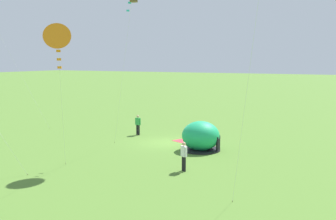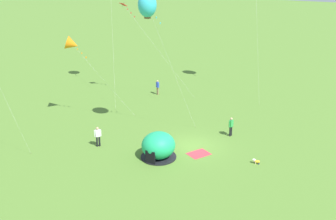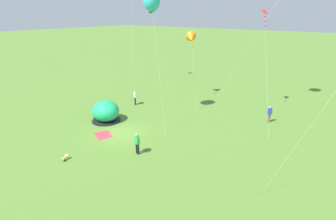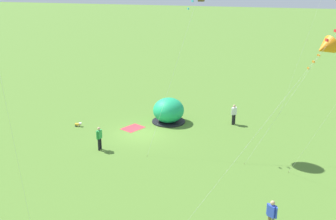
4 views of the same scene
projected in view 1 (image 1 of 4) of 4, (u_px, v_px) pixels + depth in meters
ground_plane at (168, 143)px, 30.61m from camera, size 300.00×300.00×0.00m
popup_tent at (201, 137)px, 27.95m from camera, size 2.81×2.81×2.10m
picnic_blanket at (185, 141)px, 31.16m from camera, size 2.07×1.86×0.01m
toddler_crawling at (195, 129)px, 35.52m from camera, size 0.33×0.55×0.32m
person_center_field at (184, 155)px, 22.73m from camera, size 0.48×0.43×1.72m
person_strolling at (138, 124)px, 33.62m from camera, size 0.58×0.29×1.72m
kite_orange at (58, 41)px, 18.12m from camera, size 4.56×5.22×8.10m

